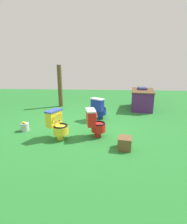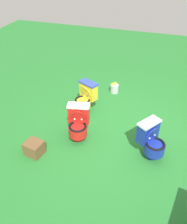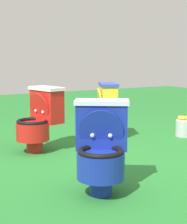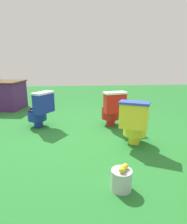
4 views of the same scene
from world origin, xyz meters
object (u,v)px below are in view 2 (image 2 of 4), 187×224
(toilet_yellow, at_px, (85,98))
(lemon_bucket, at_px, (114,88))
(toilet_red, at_px, (78,123))
(small_crate, at_px, (34,148))
(toilet_blue, at_px, (151,140))

(toilet_yellow, xyz_separation_m, lemon_bucket, (-0.44, -1.06, -0.26))
(toilet_red, bearing_deg, small_crate, 35.32)
(toilet_red, bearing_deg, lemon_bucket, -110.16)
(toilet_red, bearing_deg, toilet_yellow, -91.58)
(toilet_yellow, xyz_separation_m, small_crate, (0.45, 1.61, -0.24))
(small_crate, bearing_deg, toilet_red, -131.91)
(toilet_blue, bearing_deg, lemon_bucket, -115.82)
(toilet_red, xyz_separation_m, toilet_blue, (-1.44, 0.06, 0.00))
(toilet_blue, bearing_deg, toilet_red, -58.45)
(small_crate, xyz_separation_m, lemon_bucket, (-0.88, -2.67, -0.02))
(small_crate, height_order, lemon_bucket, lemon_bucket)
(toilet_yellow, bearing_deg, lemon_bucket, -87.22)
(toilet_blue, xyz_separation_m, lemon_bucket, (1.18, -2.03, -0.26))
(toilet_yellow, bearing_deg, small_crate, 99.74)
(toilet_blue, bearing_deg, small_crate, -38.87)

